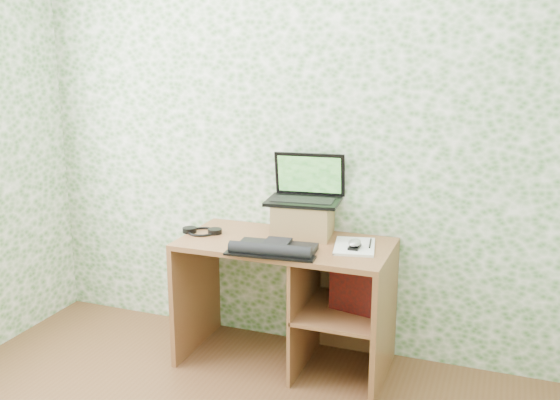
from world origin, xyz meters
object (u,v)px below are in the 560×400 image
at_px(riser, 303,219).
at_px(laptop, 306,190).
at_px(keyboard, 274,248).
at_px(notepad, 355,247).
at_px(desk, 300,286).

height_order(riser, laptop, laptop).
distance_m(keyboard, notepad, 0.45).
bearing_deg(riser, notepad, -18.75).
bearing_deg(riser, keyboard, -97.76).
distance_m(desk, keyboard, 0.38).
xyz_separation_m(desk, riser, (-0.02, 0.12, 0.37)).
distance_m(riser, notepad, 0.37).
xyz_separation_m(laptop, notepad, (0.34, -0.16, -0.26)).
distance_m(laptop, keyboard, 0.46).
xyz_separation_m(riser, keyboard, (-0.05, -0.35, -0.07)).
relative_size(riser, keyboard, 0.66).
distance_m(riser, laptop, 0.17).
bearing_deg(notepad, riser, 150.26).
height_order(desk, keyboard, keyboard).
relative_size(riser, notepad, 1.07).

